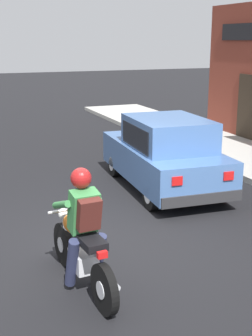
# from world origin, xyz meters

# --- Properties ---
(ground_plane) EXTENTS (80.00, 80.00, 0.00)m
(ground_plane) POSITION_xyz_m (0.00, 0.00, 0.00)
(ground_plane) COLOR black
(motorcycle_with_rider) EXTENTS (0.59, 2.02, 1.62)m
(motorcycle_with_rider) POSITION_xyz_m (-0.77, -1.21, 0.68)
(motorcycle_with_rider) COLOR black
(motorcycle_with_rider) RESTS_ON ground
(car_hatchback) EXTENTS (1.90, 3.88, 1.57)m
(car_hatchback) POSITION_xyz_m (2.08, 2.14, 0.77)
(car_hatchback) COLOR black
(car_hatchback) RESTS_ON ground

